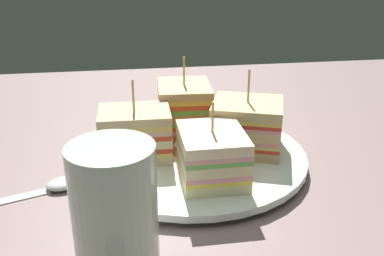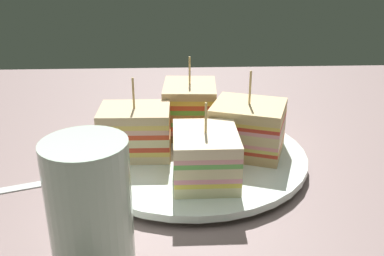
{
  "view_description": "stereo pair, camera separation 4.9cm",
  "coord_description": "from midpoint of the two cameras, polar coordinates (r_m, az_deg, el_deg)",
  "views": [
    {
      "loc": [
        6.92,
        44.68,
        23.13
      ],
      "look_at": [
        0.0,
        0.0,
        4.37
      ],
      "focal_mm": 40.67,
      "sensor_mm": 36.0,
      "label": 1
    },
    {
      "loc": [
        2.06,
        45.16,
        23.13
      ],
      "look_at": [
        0.0,
        0.0,
        4.37
      ],
      "focal_mm": 40.67,
      "sensor_mm": 36.0,
      "label": 2
    }
  ],
  "objects": [
    {
      "name": "plate",
      "position": [
        0.5,
        2.78,
        -3.78
      ],
      "size": [
        26.12,
        26.12,
        1.37
      ],
      "color": "white",
      "rests_on": "ground_plane"
    },
    {
      "name": "sandwich_wedge_1",
      "position": [
        0.55,
        2.66,
        2.57
      ],
      "size": [
        6.83,
        8.18,
        9.67
      ],
      "rotation": [
        0.0,
        0.0,
        7.8
      ],
      "color": "#E2BF8B",
      "rests_on": "plate"
    },
    {
      "name": "sandwich_wedge_0",
      "position": [
        0.5,
        10.16,
        -0.22
      ],
      "size": [
        9.69,
        9.16,
        9.55
      ],
      "rotation": [
        0.0,
        0.0,
        5.94
      ],
      "color": "#E2B47C",
      "rests_on": "plate"
    },
    {
      "name": "ground_plane",
      "position": [
        0.51,
        2.75,
        -5.52
      ],
      "size": [
        101.38,
        87.2,
        1.8
      ],
      "primitive_type": "cube",
      "color": "gray"
    },
    {
      "name": "spoon",
      "position": [
        0.48,
        -16.56,
        -6.79
      ],
      "size": [
        15.78,
        6.97,
        1.0
      ],
      "rotation": [
        0.0,
        0.0,
        3.47
      ],
      "color": "silver",
      "rests_on": "ground_plane"
    },
    {
      "name": "chip_pile",
      "position": [
        0.49,
        3.73,
        -2.75
      ],
      "size": [
        7.45,
        7.09,
        2.03
      ],
      "color": "#F4CE7F",
      "rests_on": "plate"
    },
    {
      "name": "sandwich_wedge_3",
      "position": [
        0.44,
        4.98,
        -3.75
      ],
      "size": [
        6.36,
        7.83,
        8.18
      ],
      "rotation": [
        0.0,
        0.0,
        11.0
      ],
      "color": "beige",
      "rests_on": "plate"
    },
    {
      "name": "sandwich_wedge_2",
      "position": [
        0.49,
        -4.55,
        -0.5
      ],
      "size": [
        7.94,
        6.12,
        8.95
      ],
      "rotation": [
        0.0,
        0.0,
        9.41
      ],
      "color": "beige",
      "rests_on": "plate"
    },
    {
      "name": "drinking_glass",
      "position": [
        0.33,
        -8.98,
        -11.58
      ],
      "size": [
        6.26,
        6.26,
        10.71
      ],
      "color": "silver",
      "rests_on": "ground_plane"
    }
  ]
}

